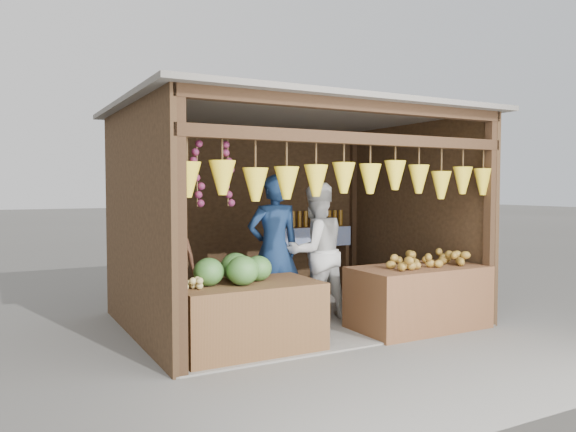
# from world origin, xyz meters

# --- Properties ---
(ground) EXTENTS (80.00, 80.00, 0.00)m
(ground) POSITION_xyz_m (0.00, 0.00, 0.00)
(ground) COLOR #514F49
(ground) RESTS_ON ground
(stall_structure) EXTENTS (4.30, 3.30, 2.66)m
(stall_structure) POSITION_xyz_m (-0.03, -0.04, 1.67)
(stall_structure) COLOR slate
(stall_structure) RESTS_ON ground
(back_shelf) EXTENTS (1.25, 0.32, 1.32)m
(back_shelf) POSITION_xyz_m (1.05, 1.28, 0.87)
(back_shelf) COLOR #382314
(back_shelf) RESTS_ON ground
(counter_left) EXTENTS (1.49, 0.85, 0.71)m
(counter_left) POSITION_xyz_m (-1.10, -1.01, 0.36)
(counter_left) COLOR #52351B
(counter_left) RESTS_ON ground
(counter_right) EXTENTS (1.62, 0.85, 0.74)m
(counter_right) POSITION_xyz_m (1.10, -1.12, 0.37)
(counter_right) COLOR #52321B
(counter_right) RESTS_ON ground
(stool) EXTENTS (0.28, 0.28, 0.27)m
(stool) POSITION_xyz_m (-1.56, 0.09, 0.13)
(stool) COLOR black
(stool) RESTS_ON ground
(man_standing) EXTENTS (0.71, 0.49, 1.85)m
(man_standing) POSITION_xyz_m (-0.35, -0.15, 0.93)
(man_standing) COLOR #152A4E
(man_standing) RESTS_ON ground
(woman_standing) EXTENTS (0.88, 0.70, 1.75)m
(woman_standing) POSITION_xyz_m (0.22, -0.20, 0.88)
(woman_standing) COLOR silver
(woman_standing) RESTS_ON ground
(vendor_seated) EXTENTS (0.65, 0.52, 1.16)m
(vendor_seated) POSITION_xyz_m (-1.56, 0.09, 0.85)
(vendor_seated) COLOR brown
(vendor_seated) RESTS_ON stool
(melon_pile) EXTENTS (1.00, 0.50, 0.32)m
(melon_pile) POSITION_xyz_m (-1.16, -0.97, 0.87)
(melon_pile) COLOR #1A4D14
(melon_pile) RESTS_ON counter_left
(tanfruit_pile) EXTENTS (0.34, 0.40, 0.13)m
(tanfruit_pile) POSITION_xyz_m (-1.75, -1.02, 0.78)
(tanfruit_pile) COLOR tan
(tanfruit_pile) RESTS_ON counter_left
(mango_pile) EXTENTS (1.40, 0.64, 0.22)m
(mango_pile) POSITION_xyz_m (1.20, -1.11, 0.85)
(mango_pile) COLOR #AE4017
(mango_pile) RESTS_ON counter_right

